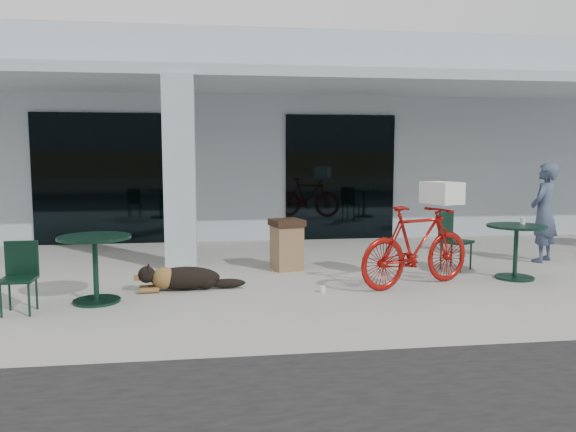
{
  "coord_description": "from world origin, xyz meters",
  "views": [
    {
      "loc": [
        -1.01,
        -7.0,
        1.87
      ],
      "look_at": [
        0.06,
        0.74,
        1.0
      ],
      "focal_mm": 35.0,
      "sensor_mm": 36.0,
      "label": 1
    }
  ],
  "objects": [
    {
      "name": "overhang",
      "position": [
        0.0,
        3.6,
        3.21
      ],
      "size": [
        22.0,
        2.8,
        0.18
      ],
      "primitive_type": "cube",
      "color": "#A3B1B9",
      "rests_on": "column"
    },
    {
      "name": "building",
      "position": [
        0.0,
        8.5,
        2.25
      ],
      "size": [
        22.0,
        7.0,
        4.5
      ],
      "primitive_type": "cube",
      "color": "#A3B1B9",
      "rests_on": "ground"
    },
    {
      "name": "cafe_chair_far_a",
      "position": [
        2.92,
        1.5,
        0.47
      ],
      "size": [
        0.62,
        0.63,
        0.94
      ],
      "primitive_type": null,
      "rotation": [
        0.0,
        0.0,
        0.65
      ],
      "color": "#113123",
      "rests_on": "ground"
    },
    {
      "name": "dog",
      "position": [
        -1.38,
        0.7,
        0.18
      ],
      "size": [
        1.15,
        0.51,
        0.37
      ],
      "primitive_type": null,
      "rotation": [
        0.0,
        0.0,
        0.13
      ],
      "color": "black",
      "rests_on": "ground"
    },
    {
      "name": "cafe_chair_near",
      "position": [
        -3.25,
        -0.2,
        0.42
      ],
      "size": [
        0.39,
        0.42,
        0.84
      ],
      "primitive_type": null,
      "rotation": [
        0.0,
        0.0,
        0.02
      ],
      "color": "#113123",
      "rests_on": "ground"
    },
    {
      "name": "cafe_table_near",
      "position": [
        -2.46,
        0.2,
        0.42
      ],
      "size": [
        1.17,
        1.17,
        0.85
      ],
      "primitive_type": null,
      "rotation": [
        0.0,
        0.0,
        0.38
      ],
      "color": "#113123",
      "rests_on": "ground"
    },
    {
      "name": "storefront_glass_right",
      "position": [
        1.8,
        4.98,
        1.35
      ],
      "size": [
        2.4,
        0.06,
        2.7
      ],
      "primitive_type": "cube",
      "color": "black",
      "rests_on": "ground"
    },
    {
      "name": "column",
      "position": [
        -1.5,
        2.3,
        1.56
      ],
      "size": [
        0.5,
        0.5,
        3.12
      ],
      "primitive_type": "cube",
      "color": "#A3B1B9",
      "rests_on": "ground"
    },
    {
      "name": "trash_receptacle",
      "position": [
        0.2,
        1.87,
        0.41
      ],
      "size": [
        0.59,
        0.59,
        0.82
      ],
      "primitive_type": null,
      "rotation": [
        0.0,
        0.0,
        0.26
      ],
      "color": "olive",
      "rests_on": "ground"
    },
    {
      "name": "cup_on_table",
      "position": [
        3.66,
        0.84,
        0.86
      ],
      "size": [
        0.07,
        0.07,
        0.1
      ],
      "primitive_type": "cylinder",
      "rotation": [
        0.0,
        0.0,
        -0.01
      ],
      "color": "white",
      "rests_on": "cafe_table_far"
    },
    {
      "name": "cup_near_dog",
      "position": [
        0.48,
        0.29,
        0.04
      ],
      "size": [
        0.09,
        0.09,
        0.09
      ],
      "primitive_type": "cylinder",
      "rotation": [
        0.0,
        0.0,
        0.32
      ],
      "color": "white",
      "rests_on": "ground"
    },
    {
      "name": "bicycle",
      "position": [
        1.86,
        0.47,
        0.58
      ],
      "size": [
        1.99,
        1.2,
        1.16
      ],
      "primitive_type": "imported",
      "rotation": [
        0.0,
        0.0,
        1.94
      ],
      "color": "maroon",
      "rests_on": "ground"
    },
    {
      "name": "person",
      "position": [
        4.69,
        1.93,
        0.86
      ],
      "size": [
        0.75,
        0.71,
        1.72
      ],
      "primitive_type": "imported",
      "rotation": [
        0.0,
        0.0,
        3.82
      ],
      "color": "#3B4864",
      "rests_on": "ground"
    },
    {
      "name": "cafe_table_far",
      "position": [
        3.51,
        0.74,
        0.4
      ],
      "size": [
        0.87,
        0.87,
        0.81
      ],
      "primitive_type": null,
      "rotation": [
        0.0,
        0.0,
        -0.01
      ],
      "color": "#113123",
      "rests_on": "ground"
    },
    {
      "name": "ground",
      "position": [
        0.0,
        0.0,
        0.0
      ],
      "size": [
        80.0,
        80.0,
        0.0
      ],
      "primitive_type": "plane",
      "color": "#A4A29A",
      "rests_on": "ground"
    },
    {
      "name": "storefront_glass_left",
      "position": [
        -3.2,
        4.98,
        1.35
      ],
      "size": [
        2.8,
        0.06,
        2.7
      ],
      "primitive_type": "cube",
      "color": "black",
      "rests_on": "ground"
    },
    {
      "name": "laundry_basket",
      "position": [
        2.27,
        0.63,
        1.31
      ],
      "size": [
        0.55,
        0.63,
        0.31
      ],
      "primitive_type": "cube",
      "rotation": [
        0.0,
        0.0,
        1.94
      ],
      "color": "white",
      "rests_on": "bicycle"
    }
  ]
}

